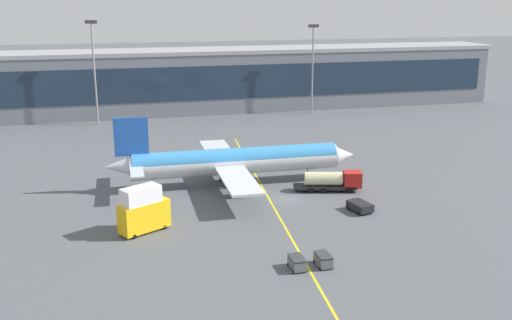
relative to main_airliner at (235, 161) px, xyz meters
name	(u,v)px	position (x,y,z in m)	size (l,w,h in m)	color
ground_plane	(287,200)	(6.02, -9.92, -4.02)	(700.00, 700.00, 0.00)	#515459
apron_lead_in_line	(268,197)	(3.55, -7.92, -4.01)	(0.30, 80.00, 0.01)	yellow
terminal_building	(167,81)	(-3.24, 68.19, 4.42)	(190.35, 17.03, 16.82)	slate
main_airliner	(235,161)	(0.00, 0.00, 0.00)	(42.31, 33.31, 12.08)	silver
fuel_tanker	(332,181)	(14.34, -7.57, -2.27)	(11.08, 5.17, 3.25)	#232326
catering_lift	(143,210)	(-16.24, -17.25, -0.95)	(7.16, 5.47, 6.30)	yellow
pushback_tug	(360,206)	(14.72, -17.39, -3.17)	(3.06, 4.21, 1.40)	black
baggage_cart_0	(297,263)	(-0.17, -33.09, -3.23)	(1.63, 2.66, 1.48)	#595B60
baggage_cart_1	(323,260)	(3.03, -33.08, -3.23)	(1.63, 2.66, 1.48)	#595B60
apron_light_mast_1	(94,65)	(-21.97, 56.24, 10.55)	(2.80, 0.50, 25.10)	gray
apron_light_mast_2	(313,62)	(34.02, 56.24, 9.75)	(2.80, 0.50, 23.56)	gray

